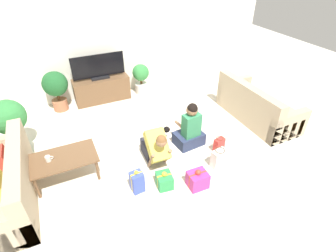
{
  "coord_description": "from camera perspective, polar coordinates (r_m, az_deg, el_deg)",
  "views": [
    {
      "loc": [
        -1.37,
        -3.54,
        3.16
      ],
      "look_at": [
        0.29,
        0.0,
        0.45
      ],
      "focal_mm": 28.0,
      "sensor_mm": 36.0,
      "label": 1
    }
  ],
  "objects": [
    {
      "name": "ground_plane",
      "position": [
        4.94,
        -3.03,
        -5.14
      ],
      "size": [
        16.0,
        16.0,
        0.0
      ],
      "primitive_type": "plane",
      "color": "beige"
    },
    {
      "name": "mug",
      "position": [
        4.42,
        -24.62,
        -6.47
      ],
      "size": [
        0.12,
        0.08,
        0.09
      ],
      "color": "silver",
      "rests_on": "coffee_table"
    },
    {
      "name": "gift_box_a",
      "position": [
        4.21,
        6.47,
        -11.48
      ],
      "size": [
        0.3,
        0.27,
        0.34
      ],
      "rotation": [
        0.0,
        0.0,
        -0.02
      ],
      "color": "#CC3389",
      "rests_on": "ground_plane"
    },
    {
      "name": "tv_console",
      "position": [
        6.61,
        -14.19,
        7.77
      ],
      "size": [
        1.3,
        0.47,
        0.57
      ],
      "color": "brown",
      "rests_on": "ground_plane"
    },
    {
      "name": "sofa_right",
      "position": [
        5.96,
        18.64,
        4.02
      ],
      "size": [
        0.86,
        1.87,
        0.83
      ],
      "rotation": [
        0.0,
        0.0,
        1.57
      ],
      "color": "tan",
      "rests_on": "ground_plane"
    },
    {
      "name": "gift_box_c",
      "position": [
        4.19,
        -0.78,
        -11.75
      ],
      "size": [
        0.26,
        0.29,
        0.3
      ],
      "rotation": [
        0.0,
        0.0,
        -0.13
      ],
      "color": "#2D934C",
      "rests_on": "ground_plane"
    },
    {
      "name": "gift_bag_a",
      "position": [
        4.57,
        10.99,
        -6.92
      ],
      "size": [
        0.28,
        0.19,
        0.36
      ],
      "rotation": [
        0.0,
        0.0,
        0.16
      ],
      "color": "white",
      "rests_on": "ground_plane"
    },
    {
      "name": "dog",
      "position": [
        5.01,
        -1.71,
        -1.47
      ],
      "size": [
        0.47,
        0.14,
        0.3
      ],
      "rotation": [
        0.0,
        0.0,
        1.54
      ],
      "color": "black",
      "rests_on": "ground_plane"
    },
    {
      "name": "potted_plant_corner_left",
      "position": [
        5.33,
        -31.43,
        1.42
      ],
      "size": [
        0.61,
        0.61,
        1.02
      ],
      "color": "#336B84",
      "rests_on": "ground_plane"
    },
    {
      "name": "gift_box_b",
      "position": [
        4.12,
        -6.75,
        -11.95
      ],
      "size": [
        0.2,
        0.2,
        0.41
      ],
      "rotation": [
        0.0,
        0.0,
        0.09
      ],
      "color": "#3D51BC",
      "rests_on": "ground_plane"
    },
    {
      "name": "person_sitting",
      "position": [
        4.87,
        4.8,
        -0.82
      ],
      "size": [
        0.56,
        0.51,
        0.91
      ],
      "rotation": [
        0.0,
        0.0,
        3.24
      ],
      "color": "#283351",
      "rests_on": "ground_plane"
    },
    {
      "name": "potted_plant_back_right",
      "position": [
        6.72,
        -5.9,
        10.56
      ],
      "size": [
        0.41,
        0.41,
        0.76
      ],
      "color": "beige",
      "rests_on": "ground_plane"
    },
    {
      "name": "sofa_left",
      "position": [
        4.53,
        -32.19,
        -11.2
      ],
      "size": [
        0.86,
        1.87,
        0.83
      ],
      "rotation": [
        0.0,
        0.0,
        -1.57
      ],
      "color": "tan",
      "rests_on": "ground_plane"
    },
    {
      "name": "coffee_table",
      "position": [
        4.45,
        -21.78,
        -6.81
      ],
      "size": [
        1.02,
        0.62,
        0.43
      ],
      "color": "brown",
      "rests_on": "ground_plane"
    },
    {
      "name": "tv",
      "position": [
        6.39,
        -14.88,
        12.06
      ],
      "size": [
        1.21,
        0.2,
        0.58
      ],
      "color": "black",
      "rests_on": "tv_console"
    },
    {
      "name": "potted_plant_back_left",
      "position": [
        6.37,
        -23.24,
        7.82
      ],
      "size": [
        0.55,
        0.55,
        0.93
      ],
      "color": "#A36042",
      "rests_on": "ground_plane"
    },
    {
      "name": "wall_back",
      "position": [
        6.59,
        -12.64,
        17.48
      ],
      "size": [
        8.4,
        0.06,
        2.6
      ],
      "color": "white",
      "rests_on": "ground_plane"
    },
    {
      "name": "gift_bag_b",
      "position": [
        4.9,
        11.05,
        -4.06
      ],
      "size": [
        0.22,
        0.16,
        0.31
      ],
      "rotation": [
        0.0,
        0.0,
        0.23
      ],
      "color": "red",
      "rests_on": "ground_plane"
    },
    {
      "name": "person_kneeling",
      "position": [
        4.46,
        -2.8,
        -4.58
      ],
      "size": [
        0.36,
        0.82,
        0.79
      ],
      "rotation": [
        0.0,
        0.0,
        -0.05
      ],
      "color": "#23232D",
      "rests_on": "ground_plane"
    }
  ]
}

